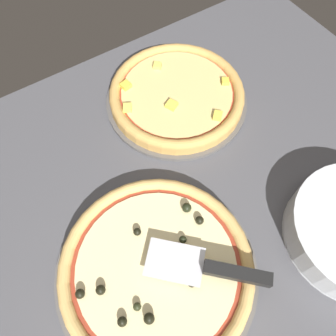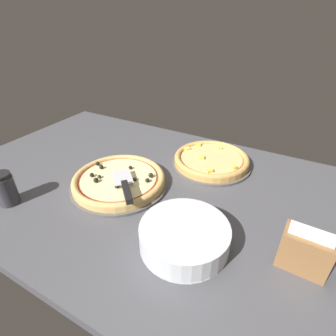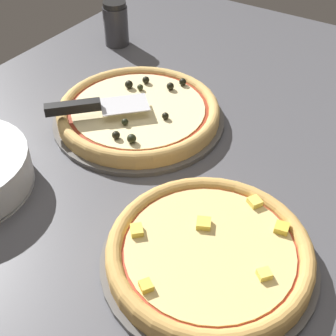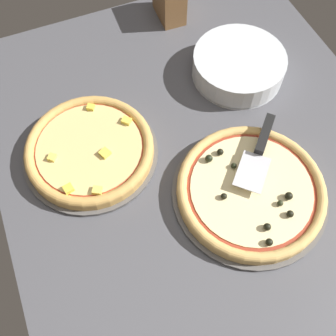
{
  "view_description": "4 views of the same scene",
  "coord_description": "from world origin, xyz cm",
  "px_view_note": "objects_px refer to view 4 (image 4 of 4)",
  "views": [
    {
      "loc": [
        -6.23,
        -16.69,
        62.5
      ],
      "look_at": [
        11.18,
        10.34,
        3.0
      ],
      "focal_mm": 35.0,
      "sensor_mm": 36.0,
      "label": 1
    },
    {
      "loc": [
        54.82,
        -68.59,
        58.68
      ],
      "look_at": [
        11.18,
        10.34,
        3.0
      ],
      "focal_mm": 28.0,
      "sensor_mm": 36.0,
      "label": 2
    },
    {
      "loc": [
        65.6,
        45.77,
        59.27
      ],
      "look_at": [
        11.18,
        10.34,
        3.0
      ],
      "focal_mm": 50.0,
      "sensor_mm": 36.0,
      "label": 3
    },
    {
      "loc": [
        -30.57,
        27.76,
        85.69
      ],
      "look_at": [
        11.18,
        10.34,
        3.0
      ],
      "focal_mm": 42.0,
      "sensor_mm": 36.0,
      "label": 4
    }
  ],
  "objects_px": {
    "pizza_front": "(251,190)",
    "serving_spatula": "(262,143)",
    "pizza_back": "(90,149)",
    "napkin_holder": "(169,0)",
    "plate_stack": "(238,66)"
  },
  "relations": [
    {
      "from": "pizza_front",
      "to": "napkin_holder",
      "type": "relative_size",
      "value": 2.82
    },
    {
      "from": "pizza_front",
      "to": "serving_spatula",
      "type": "distance_m",
      "value": 0.12
    },
    {
      "from": "serving_spatula",
      "to": "plate_stack",
      "type": "distance_m",
      "value": 0.27
    },
    {
      "from": "pizza_front",
      "to": "napkin_holder",
      "type": "bearing_deg",
      "value": -5.61
    },
    {
      "from": "pizza_front",
      "to": "serving_spatula",
      "type": "height_order",
      "value": "serving_spatula"
    },
    {
      "from": "napkin_holder",
      "to": "serving_spatula",
      "type": "bearing_deg",
      "value": -179.43
    },
    {
      "from": "pizza_front",
      "to": "serving_spatula",
      "type": "relative_size",
      "value": 1.91
    },
    {
      "from": "pizza_front",
      "to": "serving_spatula",
      "type": "bearing_deg",
      "value": -38.32
    },
    {
      "from": "pizza_back",
      "to": "serving_spatula",
      "type": "bearing_deg",
      "value": -113.21
    },
    {
      "from": "pizza_front",
      "to": "plate_stack",
      "type": "bearing_deg",
      "value": -22.91
    },
    {
      "from": "pizza_back",
      "to": "napkin_holder",
      "type": "distance_m",
      "value": 0.55
    },
    {
      "from": "pizza_front",
      "to": "napkin_holder",
      "type": "xyz_separation_m",
      "value": [
        0.65,
        -0.06,
        0.03
      ]
    },
    {
      "from": "plate_stack",
      "to": "napkin_holder",
      "type": "bearing_deg",
      "value": 15.57
    },
    {
      "from": "pizza_front",
      "to": "serving_spatula",
      "type": "xyz_separation_m",
      "value": [
        0.09,
        -0.07,
        0.03
      ]
    },
    {
      "from": "pizza_back",
      "to": "serving_spatula",
      "type": "relative_size",
      "value": 1.75
    }
  ]
}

